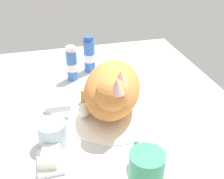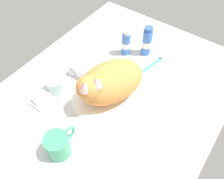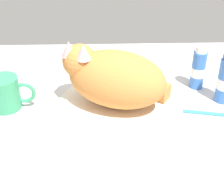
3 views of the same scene
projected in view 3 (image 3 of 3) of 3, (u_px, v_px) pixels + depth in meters
The scene contains 10 objects.
ground_plane at pixel (116, 110), 91.62cm from camera, with size 110.00×82.50×3.00cm, color silver.
sink_basin at pixel (116, 104), 90.60cm from camera, with size 32.26×32.26×0.89cm, color white.
faucet at pixel (114, 66), 106.06cm from camera, with size 13.63×9.23×5.11cm.
cat at pixel (113, 77), 86.71cm from camera, with size 30.78×25.44×17.29cm.
coffee_mug at pixel (6, 93), 87.58cm from camera, with size 12.21×7.99×8.99cm.
rinse_cup at pixel (79, 63), 104.96cm from camera, with size 7.48×7.48×7.03cm.
soap_dish at pixel (58, 69), 107.38cm from camera, with size 9.00×6.40×1.20cm, color white.
soap_bar at pixel (58, 65), 106.48cm from camera, with size 6.80×4.21×2.23cm, color silver.
toothpaste_bottle at pixel (198, 68), 96.05cm from camera, with size 4.05×4.05×13.16cm.
toothbrush at pixel (216, 113), 86.80cm from camera, with size 14.71×4.29×1.60cm.
Camera 3 is at (-3.49, -75.07, 51.21)cm, focal length 53.43 mm.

